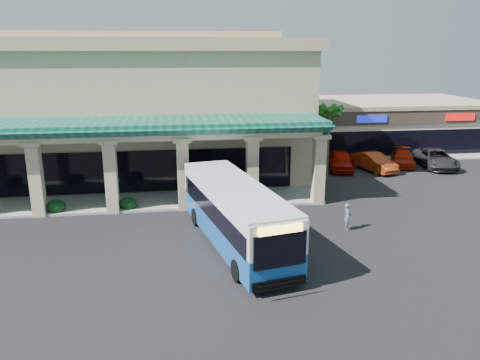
{
  "coord_description": "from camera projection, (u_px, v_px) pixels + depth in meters",
  "views": [
    {
      "loc": [
        -3.38,
        -24.02,
        10.06
      ],
      "look_at": [
        0.51,
        3.92,
        2.2
      ],
      "focal_mm": 35.0,
      "sensor_mm": 36.0,
      "label": 1
    }
  ],
  "objects": [
    {
      "name": "pedestrian",
      "position": [
        347.0,
        217.0,
        26.91
      ],
      "size": [
        0.48,
        0.65,
        1.61
      ],
      "primitive_type": "imported",
      "rotation": [
        0.0,
        0.0,
        1.39
      ],
      "color": "slate",
      "rests_on": "ground"
    },
    {
      "name": "car_gray",
      "position": [
        436.0,
        158.0,
        41.39
      ],
      "size": [
        3.67,
        6.15,
        1.6
      ],
      "primitive_type": "imported",
      "rotation": [
        0.0,
        0.0,
        -0.18
      ],
      "color": "#2B2C2F",
      "rests_on": "ground"
    },
    {
      "name": "arcade",
      "position": [
        106.0,
        164.0,
        30.72
      ],
      "size": [
        30.0,
        6.2,
        5.7
      ],
      "primitive_type": null,
      "color": "#0D5144",
      "rests_on": "ground"
    },
    {
      "name": "car_red",
      "position": [
        403.0,
        158.0,
        42.13
      ],
      "size": [
        3.47,
        4.98,
        1.34
      ],
      "primitive_type": "imported",
      "rotation": [
        0.0,
        0.0,
        -0.38
      ],
      "color": "#9D1A04",
      "rests_on": "ground"
    },
    {
      "name": "strip_mall",
      "position": [
        374.0,
        123.0,
        50.7
      ],
      "size": [
        22.5,
        12.5,
        4.9
      ],
      "primitive_type": null,
      "color": "beige",
      "rests_on": "ground"
    },
    {
      "name": "car_silver",
      "position": [
        341.0,
        160.0,
        40.53
      ],
      "size": [
        3.1,
        5.15,
        1.64
      ],
      "primitive_type": "imported",
      "rotation": [
        0.0,
        0.0,
        -0.26
      ],
      "color": "#A20E00",
      "rests_on": "ground"
    },
    {
      "name": "main_building",
      "position": [
        118.0,
        105.0,
        38.74
      ],
      "size": [
        30.8,
        14.8,
        11.35
      ],
      "primitive_type": null,
      "color": "tan",
      "rests_on": "ground"
    },
    {
      "name": "broadleaf_tree",
      "position": [
        291.0,
        133.0,
        44.54
      ],
      "size": [
        2.6,
        2.6,
        4.81
      ],
      "primitive_type": null,
      "color": "black",
      "rests_on": "ground"
    },
    {
      "name": "palm_1",
      "position": [
        328.0,
        137.0,
        39.91
      ],
      "size": [
        2.4,
        2.4,
        5.8
      ],
      "primitive_type": null,
      "color": "#1F5C18",
      "rests_on": "ground"
    },
    {
      "name": "car_white",
      "position": [
        373.0,
        162.0,
        40.16
      ],
      "size": [
        3.02,
        5.0,
        1.55
      ],
      "primitive_type": "imported",
      "rotation": [
        0.0,
        0.0,
        0.31
      ],
      "color": "#9E3713",
      "rests_on": "ground"
    },
    {
      "name": "ground",
      "position": [
        241.0,
        237.0,
        26.06
      ],
      "size": [
        110.0,
        110.0,
        0.0
      ],
      "primitive_type": "plane",
      "color": "black"
    },
    {
      "name": "palm_0",
      "position": [
        328.0,
        139.0,
        36.8
      ],
      "size": [
        2.4,
        2.4,
        6.6
      ],
      "primitive_type": null,
      "color": "#1F5C18",
      "rests_on": "ground"
    },
    {
      "name": "transit_bus",
      "position": [
        235.0,
        215.0,
        24.6
      ],
      "size": [
        5.15,
        12.26,
        3.33
      ],
      "primitive_type": null,
      "rotation": [
        0.0,
        0.0,
        0.21
      ],
      "color": "#164E9D",
      "rests_on": "ground"
    }
  ]
}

